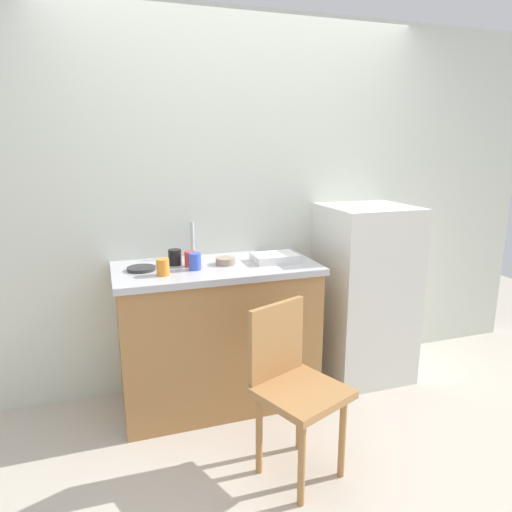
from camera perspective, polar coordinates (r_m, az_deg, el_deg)
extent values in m
plane|color=#BCB2A3|center=(2.83, 4.50, -22.71)|extent=(8.00, 8.00, 0.00)
cube|color=silver|center=(3.25, -2.02, 6.34)|extent=(4.80, 0.10, 2.53)
cube|color=#A87542|center=(3.07, -4.80, -9.96)|extent=(1.23, 0.60, 0.90)
cube|color=#B7B7BC|center=(2.91, -4.98, -1.49)|extent=(1.27, 0.64, 0.04)
cylinder|color=#B7B7BC|center=(3.10, -7.86, 2.03)|extent=(0.02, 0.02, 0.24)
cube|color=silver|center=(3.43, 13.31, -4.46)|extent=(0.60, 0.56, 1.26)
cylinder|color=#A87542|center=(2.37, 5.66, -24.17)|extent=(0.04, 0.04, 0.45)
cylinder|color=#A87542|center=(2.56, 10.63, -21.18)|extent=(0.04, 0.04, 0.45)
cylinder|color=#A87542|center=(2.54, 0.39, -21.14)|extent=(0.04, 0.04, 0.45)
cylinder|color=#A87542|center=(2.72, 5.40, -18.68)|extent=(0.04, 0.04, 0.45)
cube|color=#A87542|center=(2.41, 5.66, -16.45)|extent=(0.52, 0.52, 0.04)
cube|color=#A87542|center=(2.42, 2.55, -10.34)|extent=(0.34, 0.17, 0.40)
cube|color=white|center=(2.98, 2.34, -0.21)|extent=(0.28, 0.20, 0.05)
cylinder|color=gray|center=(2.91, -3.79, -0.62)|extent=(0.12, 0.12, 0.04)
cylinder|color=#2D2D2D|center=(2.86, -14.01, -1.52)|extent=(0.17, 0.17, 0.02)
cylinder|color=orange|center=(2.71, -11.45, -1.36)|extent=(0.07, 0.07, 0.10)
cylinder|color=red|center=(2.89, -8.17, -0.36)|extent=(0.07, 0.07, 0.09)
cylinder|color=black|center=(2.93, -10.01, -0.15)|extent=(0.08, 0.08, 0.10)
cylinder|color=blue|center=(2.80, -7.56, -0.67)|extent=(0.07, 0.07, 0.10)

